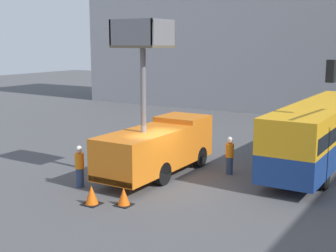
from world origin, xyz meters
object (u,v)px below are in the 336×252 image
(city_bus, at_px, (322,129))
(traffic_cone_near_truck, at_px, (92,195))
(utility_truck, at_px, (157,143))
(road_worker_near_truck, at_px, (80,167))
(road_worker_directing, at_px, (230,156))
(traffic_cone_mid_road, at_px, (124,197))

(city_bus, bearing_deg, traffic_cone_near_truck, 149.29)
(city_bus, bearing_deg, utility_truck, 133.15)
(road_worker_near_truck, bearing_deg, traffic_cone_near_truck, -155.20)
(road_worker_near_truck, bearing_deg, city_bus, -69.22)
(utility_truck, distance_m, road_worker_directing, 3.40)
(utility_truck, xyz_separation_m, traffic_cone_mid_road, (1.07, -4.02, -1.19))
(road_worker_near_truck, distance_m, traffic_cone_mid_road, 3.09)
(utility_truck, distance_m, road_worker_near_truck, 3.72)
(road_worker_near_truck, bearing_deg, traffic_cone_mid_road, -134.00)
(traffic_cone_near_truck, height_order, traffic_cone_mid_road, traffic_cone_near_truck)
(city_bus, distance_m, road_worker_directing, 5.00)
(city_bus, xyz_separation_m, road_worker_directing, (-3.22, -3.71, -0.96))
(road_worker_directing, bearing_deg, traffic_cone_near_truck, -112.34)
(road_worker_directing, bearing_deg, utility_truck, -144.04)
(utility_truck, xyz_separation_m, city_bus, (5.94, 5.64, 0.33))
(road_worker_near_truck, bearing_deg, utility_truck, -57.96)
(utility_truck, bearing_deg, traffic_cone_mid_road, -75.13)
(traffic_cone_near_truck, bearing_deg, road_worker_directing, 66.94)
(road_worker_near_truck, height_order, traffic_cone_mid_road, road_worker_near_truck)
(utility_truck, xyz_separation_m, traffic_cone_near_truck, (-0.03, -4.56, -1.17))
(city_bus, bearing_deg, road_worker_near_truck, 138.16)
(traffic_cone_near_truck, xyz_separation_m, traffic_cone_mid_road, (1.10, 0.54, -0.03))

